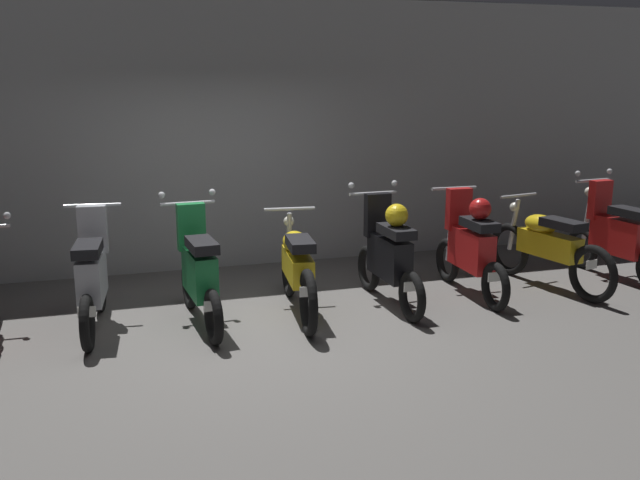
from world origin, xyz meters
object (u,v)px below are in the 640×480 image
Objects in this scene: motorbike_slot_9 at (616,236)px; motorbike_slot_5 at (297,268)px; motorbike_slot_4 at (199,273)px; motorbike_slot_6 at (388,254)px; motorbike_slot_3 at (92,277)px; motorbike_slot_8 at (547,247)px; motorbike_slot_7 at (470,246)px.

motorbike_slot_5 is at bearing -178.43° from motorbike_slot_9.
motorbike_slot_4 is 2.04m from motorbike_slot_6.
motorbike_slot_5 is (2.03, -0.13, -0.03)m from motorbike_slot_3.
motorbike_slot_4 is 0.87× the size of motorbike_slot_8.
motorbike_slot_7 is at bearing -177.91° from motorbike_slot_9.
motorbike_slot_9 is at bearing 4.45° from motorbike_slot_8.
motorbike_slot_3 is at bearing 178.65° from motorbike_slot_7.
motorbike_slot_4 and motorbike_slot_6 have the same top height.
motorbike_slot_3 is at bearing 176.25° from motorbike_slot_5.
motorbike_slot_4 is 1.02m from motorbike_slot_5.
motorbike_slot_9 is at bearing 1.58° from motorbike_slot_4.
motorbike_slot_5 and motorbike_slot_8 have the same top height.
motorbike_slot_5 is at bearing 1.63° from motorbike_slot_4.
motorbike_slot_5 is 1.01× the size of motorbike_slot_8.
motorbike_slot_7 is 0.87× the size of motorbike_slot_8.
motorbike_slot_6 reaches higher than motorbike_slot_7.
motorbike_slot_3 is 2.04m from motorbike_slot_5.
motorbike_slot_3 reaches higher than motorbike_slot_5.
motorbike_slot_3 is 1.02m from motorbike_slot_4.
motorbike_slot_4 is 4.06m from motorbike_slot_8.
motorbike_slot_6 is at bearing -2.92° from motorbike_slot_3.
motorbike_slot_5 is 1.16× the size of motorbike_slot_9.
motorbike_slot_5 is (1.02, 0.03, -0.04)m from motorbike_slot_4.
motorbike_slot_6 is 1.02m from motorbike_slot_7.
motorbike_slot_8 is (1.01, -0.01, -0.08)m from motorbike_slot_7.
motorbike_slot_4 reaches higher than motorbike_slot_7.
motorbike_slot_8 is (5.07, -0.10, -0.03)m from motorbike_slot_3.
motorbike_slot_9 is at bearing 1.57° from motorbike_slot_5.
motorbike_slot_4 and motorbike_slot_9 have the same top height.
motorbike_slot_6 reaches higher than motorbike_slot_3.
motorbike_slot_4 is 1.00× the size of motorbike_slot_6.
motorbike_slot_6 reaches higher than motorbike_slot_8.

